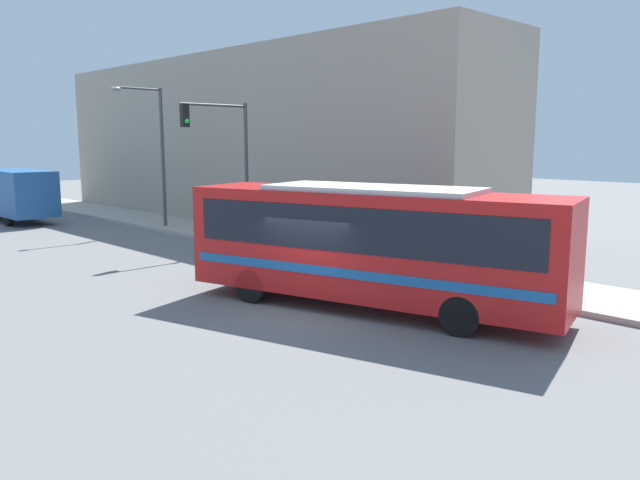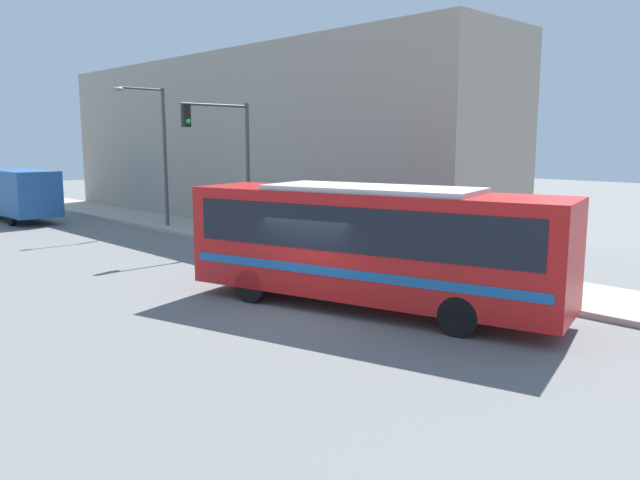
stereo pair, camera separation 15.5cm
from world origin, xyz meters
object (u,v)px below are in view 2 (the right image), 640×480
Objects in this scene: fire_hydrant at (330,247)px; parking_meter at (242,220)px; city_bus at (371,239)px; street_lamp at (158,144)px; traffic_light_pole at (228,149)px; delivery_truck at (18,193)px.

parking_meter is at bearing 90.00° from fire_hydrant.
street_lamp is (3.81, 17.72, 2.43)m from city_bus.
fire_hydrant is 0.13× the size of traffic_light_pole.
delivery_truck is 5.71× the size of parking_meter.
fire_hydrant is at bearing 39.54° from city_bus.
street_lamp is (4.07, -8.65, 2.76)m from delivery_truck.
street_lamp is (-0.13, 6.72, 3.29)m from parking_meter.
fire_hydrant is (4.19, -20.87, -1.03)m from delivery_truck.
delivery_truck is at bearing 115.17° from street_lamp.
traffic_light_pole is (3.04, 10.67, 2.28)m from city_bus.
traffic_light_pole is 0.85× the size of street_lamp.
street_lamp is at bearing 62.98° from city_bus.
parking_meter is 0.19× the size of street_lamp.
delivery_truck is 1.08× the size of street_lamp.
delivery_truck reaches higher than fire_hydrant.
delivery_truck is 9.59× the size of fire_hydrant.
city_bus is 1.53× the size of street_lamp.
traffic_light_pole reaches higher than fire_hydrant.
city_bus is at bearing -89.45° from delivery_truck.
delivery_truck is 15.94m from parking_meter.
fire_hydrant is 5.52m from parking_meter.
delivery_truck is 9.95m from street_lamp.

